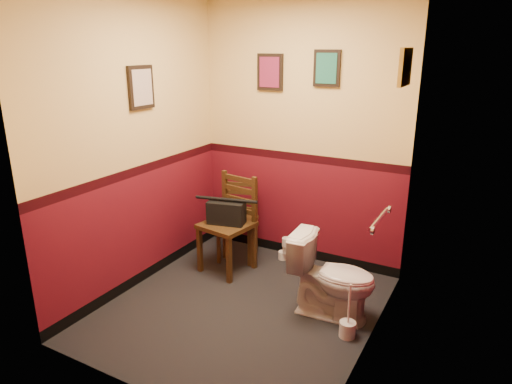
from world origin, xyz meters
TOP-DOWN VIEW (x-y plane):
  - floor at (0.00, 0.00)m, footprint 2.20×2.40m
  - wall_back at (0.00, 1.20)m, footprint 2.20×0.00m
  - wall_front at (0.00, -1.20)m, footprint 2.20×0.00m
  - wall_left at (-1.10, 0.00)m, footprint 0.00×2.40m
  - wall_right at (1.10, 0.00)m, footprint 0.00×2.40m
  - grab_bar at (1.07, 0.25)m, footprint 0.05×0.56m
  - framed_print_back_a at (-0.35, 1.18)m, footprint 0.28×0.04m
  - framed_print_back_b at (0.25, 1.18)m, footprint 0.26×0.04m
  - framed_print_left at (-1.08, 0.10)m, footprint 0.04×0.30m
  - framed_print_right at (1.08, 0.60)m, footprint 0.04×0.34m
  - toilet at (0.72, 0.27)m, footprint 0.74×0.44m
  - toilet_brush at (0.94, 0.04)m, footprint 0.13×0.13m
  - chair_left at (-0.56, 0.88)m, footprint 0.49×0.49m
  - chair_right at (-0.49, 0.59)m, footprint 0.52×0.52m
  - handbag at (-0.50, 0.55)m, footprint 0.39×0.26m
  - tp_stack at (-0.05, 1.03)m, footprint 0.20×0.12m

SIDE VIEW (x-z plane):
  - floor at x=0.00m, z-range 0.00..0.00m
  - toilet_brush at x=0.94m, z-range -0.16..0.31m
  - tp_stack at x=-0.05m, z-range -0.02..0.24m
  - toilet at x=0.72m, z-range 0.00..0.71m
  - chair_left at x=-0.56m, z-range 0.00..0.83m
  - chair_right at x=-0.49m, z-range 0.00..0.98m
  - handbag at x=-0.50m, z-range 0.50..0.76m
  - grab_bar at x=1.07m, z-range 0.92..0.98m
  - wall_back at x=0.00m, z-range 0.00..2.70m
  - wall_front at x=0.00m, z-range 0.00..2.70m
  - wall_left at x=-1.10m, z-range 0.00..2.70m
  - wall_right at x=1.10m, z-range 0.00..2.70m
  - framed_print_left at x=-1.08m, z-range 1.66..2.04m
  - framed_print_back_a at x=-0.35m, z-range 1.77..2.13m
  - framed_print_back_b at x=0.25m, z-range 1.83..2.17m
  - framed_print_right at x=1.08m, z-range 1.91..2.19m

